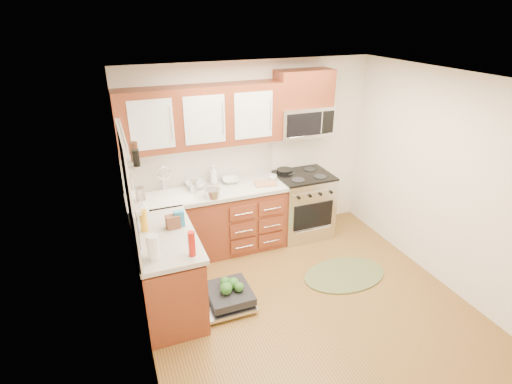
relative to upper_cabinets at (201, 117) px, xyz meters
name	(u,v)px	position (x,y,z in m)	size (l,w,h in m)	color
floor	(305,302)	(0.73, -1.57, -1.88)	(3.50, 3.50, 0.00)	brown
ceiling	(319,81)	(0.73, -1.57, 0.62)	(3.50, 3.50, 0.00)	white
wall_back	(251,153)	(0.73, 0.18, -0.62)	(3.50, 0.04, 2.50)	white
wall_front	(440,317)	(0.73, -3.33, -0.62)	(3.50, 0.04, 2.50)	white
wall_left	(135,238)	(-1.02, -1.57, -0.62)	(0.04, 3.50, 2.50)	white
wall_right	(444,181)	(2.48, -1.57, -0.62)	(0.04, 3.50, 2.50)	white
base_cabinet_back	(210,224)	(0.00, -0.12, -1.45)	(2.05, 0.60, 0.85)	#5B2E14
base_cabinet_left	(168,274)	(-0.72, -1.05, -1.45)	(0.60, 1.25, 0.85)	#5B2E14
countertop_back	(208,193)	(0.00, -0.14, -0.97)	(2.07, 0.64, 0.05)	beige
countertop_left	(165,237)	(-0.71, -1.05, -0.97)	(0.64, 1.27, 0.05)	beige
backsplash_back	(201,163)	(0.00, 0.16, -0.67)	(2.05, 0.02, 0.57)	beige
backsplash_left	(132,215)	(-1.01, -1.05, -0.67)	(0.02, 1.25, 0.57)	beige
upper_cabinets	(201,117)	(0.00, 0.00, 0.00)	(2.05, 0.35, 0.75)	#5B2E14
cabinet_over_mw	(304,88)	(1.41, 0.00, 0.26)	(0.76, 0.35, 0.47)	#5B2E14
range	(303,205)	(1.41, -0.15, -1.40)	(0.76, 0.64, 0.95)	silver
microwave	(303,121)	(1.41, -0.02, -0.18)	(0.76, 0.38, 0.40)	silver
sink	(169,207)	(-0.52, -0.16, -1.07)	(0.62, 0.50, 0.26)	white
dishwasher	(226,297)	(-0.13, -1.27, -1.77)	(0.70, 0.60, 0.20)	silver
window	(127,185)	(-1.01, -1.07, -0.32)	(0.03, 1.05, 1.05)	white
window_blind	(125,152)	(-0.98, -1.07, 0.00)	(0.02, 0.96, 0.40)	white
shelf_upper	(131,165)	(-0.99, -1.92, 0.17)	(0.04, 0.40, 0.03)	white
shelf_lower	(136,203)	(-0.99, -1.92, -0.12)	(0.04, 0.40, 0.03)	white
rug	(344,275)	(1.43, -1.30, -1.86)	(1.09, 0.71, 0.02)	#62693C
skillet	(285,171)	(1.19, 0.04, -0.90)	(0.23, 0.23, 0.04)	black
stock_pot	(213,193)	(0.01, -0.35, -0.89)	(0.19, 0.19, 0.11)	silver
cutting_board	(266,184)	(0.78, -0.22, -0.94)	(0.29, 0.19, 0.02)	#AE764F
canister	(194,186)	(-0.18, -0.12, -0.86)	(0.11, 0.11, 0.17)	silver
paper_towel_roll	(153,247)	(-0.88, -1.47, -0.82)	(0.12, 0.12, 0.25)	white
mustard_bottle	(144,221)	(-0.90, -0.90, -0.83)	(0.08, 0.08, 0.24)	#EFA81A
red_bottle	(192,244)	(-0.52, -1.54, -0.82)	(0.07, 0.07, 0.26)	#B4190F
wooden_box	(173,222)	(-0.60, -0.94, -0.88)	(0.15, 0.10, 0.15)	brown
blue_carton	(179,219)	(-0.52, -0.93, -0.86)	(0.11, 0.07, 0.18)	teal
bowl_a	(231,180)	(0.36, 0.03, -0.92)	(0.23, 0.23, 0.06)	#999999
bowl_b	(196,185)	(-0.12, 0.03, -0.91)	(0.27, 0.27, 0.08)	#999999
cup	(273,178)	(0.93, -0.13, -0.91)	(0.11, 0.11, 0.09)	#999999
soap_bottle_a	(214,175)	(0.14, 0.06, -0.82)	(0.10, 0.10, 0.27)	#999999
soap_bottle_b	(141,211)	(-0.90, -0.61, -0.85)	(0.09, 0.10, 0.21)	#999999
soap_bottle_c	(142,208)	(-0.87, -0.52, -0.86)	(0.14, 0.14, 0.18)	#999999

